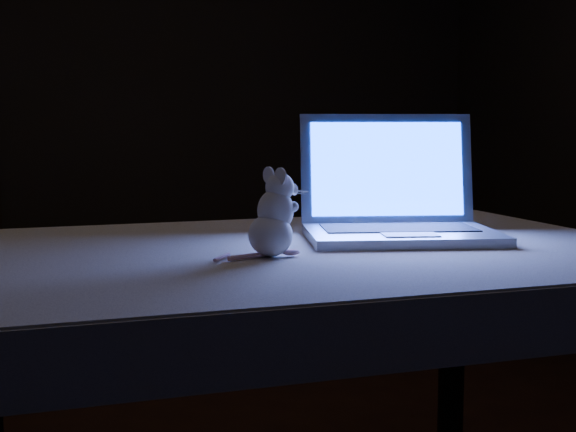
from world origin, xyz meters
name	(u,v)px	position (x,y,z in m)	size (l,w,h in m)	color
back_wall	(105,86)	(0.00, 2.50, 1.30)	(4.50, 0.04, 2.60)	black
table	(287,428)	(-0.02, -0.49, 0.41)	(1.53, 0.98, 0.82)	black
tablecloth	(303,273)	(0.02, -0.49, 0.77)	(1.65, 1.11, 0.12)	beige
laptop	(403,176)	(0.28, -0.47, 0.98)	(0.45, 0.39, 0.31)	#B0B0B5
plush_mouse	(270,213)	(-0.10, -0.59, 0.92)	(0.14, 0.14, 0.19)	white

